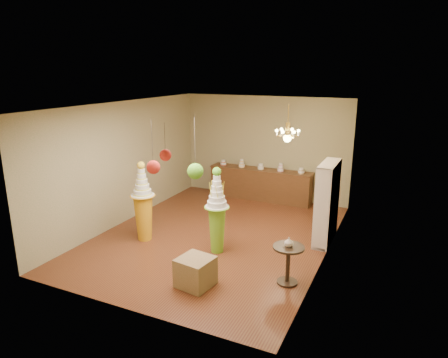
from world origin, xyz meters
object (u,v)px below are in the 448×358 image
at_px(pedestal_orange, 143,210).
at_px(sideboard, 260,184).
at_px(pedestal_green, 217,219).
at_px(round_table, 288,259).

bearing_deg(pedestal_orange, sideboard, 70.17).
bearing_deg(pedestal_green, sideboard, 95.94).
relative_size(pedestal_orange, sideboard, 0.60).
relative_size(pedestal_green, round_table, 2.55).
bearing_deg(round_table, sideboard, 115.85).
distance_m(pedestal_green, sideboard, 3.73).
bearing_deg(pedestal_orange, pedestal_green, 3.99).
relative_size(pedestal_green, pedestal_orange, 1.02).
bearing_deg(sideboard, pedestal_orange, -109.83).
height_order(pedestal_green, sideboard, pedestal_green).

